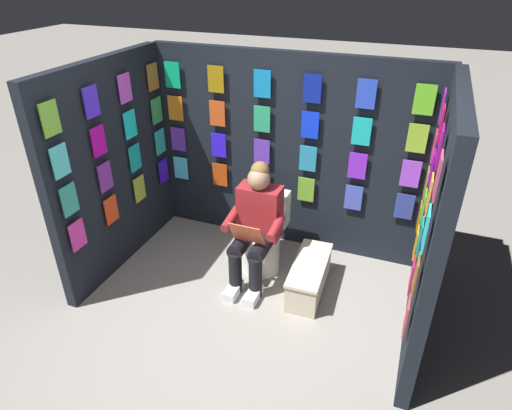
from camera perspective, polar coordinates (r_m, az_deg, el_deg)
name	(u,v)px	position (r m, az deg, el deg)	size (l,w,h in m)	color
ground_plane	(216,351)	(3.78, -5.23, -18.19)	(30.00, 30.00, 0.00)	gray
display_wall_back	(287,154)	(4.57, 3.99, 6.60)	(2.89, 0.14, 2.03)	black
display_wall_left	(433,225)	(3.59, 21.80, -2.42)	(0.14, 1.73, 2.03)	black
display_wall_right	(114,167)	(4.46, -17.81, 4.65)	(0.14, 1.73, 2.03)	black
toilet	(263,237)	(4.45, 0.97, -4.16)	(0.41, 0.55, 0.77)	white
person_reading	(255,225)	(4.12, -0.08, -2.62)	(0.53, 0.68, 1.19)	maroon
comic_longbox_near	(309,277)	(4.23, 6.82, -9.14)	(0.33, 0.78, 0.32)	beige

